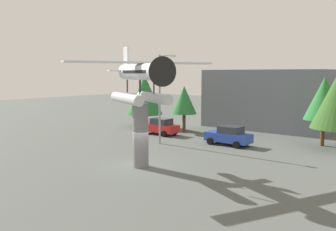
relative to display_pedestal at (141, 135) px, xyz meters
name	(u,v)px	position (x,y,z in m)	size (l,w,h in m)	color
ground_plane	(141,167)	(0.00, 0.00, -2.23)	(140.00, 140.00, 0.00)	#515651
display_pedestal	(141,135)	(0.00, 0.00, 0.00)	(1.10, 1.10, 4.46)	slate
floatplane_monument	(141,79)	(0.12, -0.05, 3.90)	(7.16, 9.91, 4.00)	silver
car_near_red	(160,126)	(-7.74, 11.07, -1.35)	(4.20, 2.02, 1.76)	red
car_mid_blue	(229,136)	(0.84, 10.67, -1.35)	(4.20, 2.02, 1.76)	#2847B7
streetlight_primary	(161,93)	(-4.32, 7.26, 2.50)	(1.84, 0.28, 8.19)	gray
storefront_building	(265,100)	(-0.88, 22.00, 1.22)	(14.28, 5.62, 6.91)	slate
tree_west	(145,95)	(-13.08, 14.39, 1.68)	(4.34, 4.34, 6.33)	brown
tree_east	(184,100)	(-6.72, 13.94, 1.34)	(2.77, 2.77, 5.14)	brown
tree_center_back	(324,98)	(7.51, 15.76, 2.06)	(3.49, 3.49, 6.25)	brown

